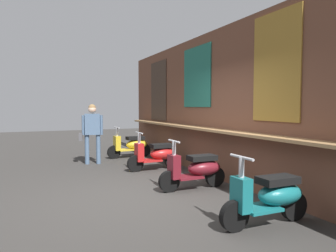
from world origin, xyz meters
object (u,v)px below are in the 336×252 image
scooter_yellow (132,145)px  scooter_maroon (197,169)px  scooter_red (157,154)px  scooter_teal (270,196)px  shopper_with_handbag (92,128)px

scooter_yellow → scooter_maroon: size_ratio=1.00×
scooter_yellow → scooter_maroon: 4.11m
scooter_red → scooter_maroon: bearing=88.9°
scooter_teal → shopper_with_handbag: size_ratio=0.85×
scooter_maroon → scooter_teal: size_ratio=1.00×
scooter_yellow → scooter_teal: 6.12m
scooter_teal → shopper_with_handbag: bearing=-75.3°
scooter_yellow → shopper_with_handbag: size_ratio=0.85×
scooter_yellow → shopper_with_handbag: bearing=22.3°
scooter_yellow → scooter_red: 2.10m
scooter_red → scooter_maroon: same height
scooter_yellow → scooter_teal: (6.12, 0.00, 0.00)m
scooter_maroon → scooter_teal: (2.01, -0.00, 0.00)m
scooter_maroon → shopper_with_handbag: (-3.47, -1.35, 0.62)m
scooter_yellow → shopper_with_handbag: (0.64, -1.35, 0.62)m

